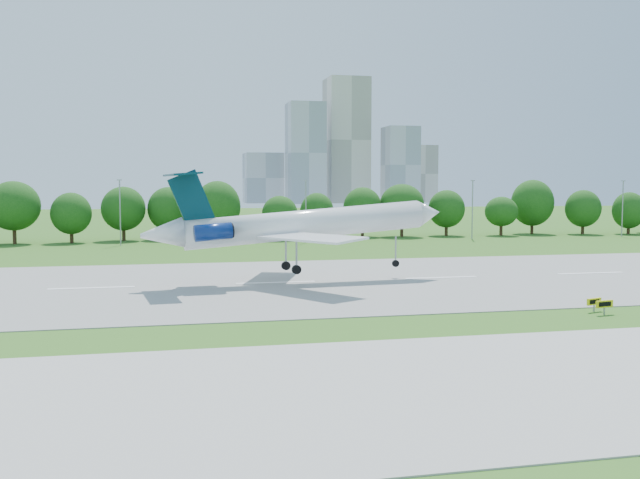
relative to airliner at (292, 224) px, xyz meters
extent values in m
plane|color=#2E5C18|center=(-1.83, -24.79, -6.68)|extent=(600.00, 600.00, 0.00)
cube|color=gray|center=(-1.83, 0.21, -6.64)|extent=(400.00, 45.00, 0.08)
cube|color=#ADADA8|center=(-1.83, -42.79, -6.64)|extent=(400.00, 23.00, 0.08)
cylinder|color=#382314|center=(-21.83, 67.21, -4.88)|extent=(0.70, 0.70, 3.60)
sphere|color=#0E360D|center=(-21.83, 67.21, -0.48)|extent=(8.40, 8.40, 8.40)
cylinder|color=#382314|center=(18.17, 67.21, -4.88)|extent=(0.70, 0.70, 3.60)
sphere|color=#0E360D|center=(18.17, 67.21, -0.48)|extent=(8.40, 8.40, 8.40)
cylinder|color=#382314|center=(58.17, 67.21, -4.88)|extent=(0.70, 0.70, 3.60)
sphere|color=#0E360D|center=(58.17, 67.21, -0.48)|extent=(8.40, 8.40, 8.40)
cylinder|color=gray|center=(-21.83, 57.21, -0.68)|extent=(0.24, 0.24, 12.00)
cube|color=gray|center=(-21.83, 57.21, 5.42)|extent=(0.90, 0.25, 0.18)
cylinder|color=gray|center=(13.17, 57.21, -0.68)|extent=(0.24, 0.24, 12.00)
cube|color=gray|center=(13.17, 57.21, 5.42)|extent=(0.90, 0.25, 0.18)
cylinder|color=gray|center=(48.17, 57.21, -0.68)|extent=(0.24, 0.24, 12.00)
cube|color=gray|center=(48.17, 57.21, 5.42)|extent=(0.90, 0.25, 0.18)
cylinder|color=gray|center=(83.17, 57.21, -0.68)|extent=(0.24, 0.24, 12.00)
cube|color=gray|center=(83.17, 57.21, 5.42)|extent=(0.90, 0.25, 0.18)
cube|color=#B2B2B7|center=(73.17, 355.21, 24.32)|extent=(22.00, 22.00, 62.00)
cube|color=beige|center=(103.17, 370.21, 33.32)|extent=(26.00, 26.00, 80.00)
cube|color=#B2B2B7|center=(133.17, 350.21, 17.32)|extent=(20.00, 20.00, 48.00)
cube|color=beige|center=(156.17, 375.21, 12.32)|extent=(18.00, 18.00, 38.00)
cube|color=#B2B2B7|center=(50.17, 380.21, 9.32)|extent=(24.00, 24.00, 32.00)
cylinder|color=white|center=(1.75, 0.21, -0.01)|extent=(28.33, 6.57, 5.21)
cone|color=white|center=(17.13, 2.04, 1.06)|extent=(3.57, 3.62, 3.46)
cone|color=white|center=(-14.36, -1.71, -0.77)|extent=(5.05, 3.80, 3.57)
cube|color=white|center=(0.86, -6.47, -1.06)|extent=(10.35, 12.76, 0.56)
cube|color=white|center=(-0.68, 6.49, -1.06)|extent=(8.22, 12.98, 0.56)
cube|color=#052E3C|center=(-11.21, -1.33, 2.95)|extent=(5.06, 1.06, 6.38)
cube|color=#052E3C|center=(-12.14, -1.44, 5.59)|extent=(4.02, 9.15, 0.41)
cylinder|color=navy|center=(-9.07, -3.52, -0.51)|extent=(4.21, 2.24, 2.04)
cylinder|color=navy|center=(-9.65, 1.29, -0.51)|extent=(4.21, 2.24, 2.04)
cylinder|color=gray|center=(12.87, 1.53, -3.28)|extent=(0.19, 0.19, 3.26)
cylinder|color=black|center=(12.87, 1.53, -4.91)|extent=(0.87, 0.38, 0.84)
cylinder|color=gray|center=(0.14, -2.05, -3.28)|extent=(0.22, 0.22, 3.26)
cylinder|color=black|center=(0.14, -2.05, -4.91)|extent=(1.07, 0.54, 1.03)
cylinder|color=gray|center=(-0.34, 2.03, -3.28)|extent=(0.22, 0.22, 3.26)
cylinder|color=black|center=(-0.34, 2.03, -4.91)|extent=(1.07, 0.54, 1.03)
cube|color=gray|center=(22.55, -23.99, -6.30)|extent=(0.13, 0.13, 0.74)
cube|color=yellow|center=(22.55, -23.99, -5.77)|extent=(1.68, 0.71, 0.58)
cube|color=black|center=(22.59, -24.10, -5.77)|extent=(1.22, 0.41, 0.37)
cube|color=gray|center=(22.52, -25.52, -6.29)|extent=(0.13, 0.13, 0.77)
cube|color=yellow|center=(22.52, -25.52, -5.74)|extent=(1.78, 0.50, 0.61)
cube|color=black|center=(22.54, -25.64, -5.74)|extent=(1.31, 0.25, 0.39)
camera|label=1|loc=(-14.34, -79.07, 4.34)|focal=40.00mm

